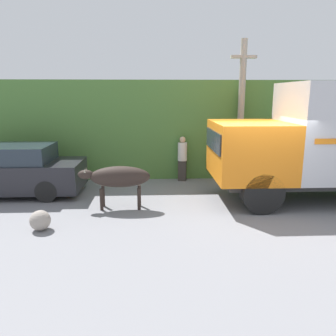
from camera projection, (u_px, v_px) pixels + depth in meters
name	position (u px, v px, depth m)	size (l,w,h in m)	color
ground_plane	(257.00, 209.00, 9.15)	(60.00, 60.00, 0.00)	gray
hillside_embankment	(216.00, 124.00, 15.02)	(32.00, 5.94, 3.65)	#4C7A38
building_backdrop	(93.00, 138.00, 13.46)	(5.85, 2.70, 2.73)	#99ADB7
brown_cow	(119.00, 177.00, 9.05)	(1.99, 0.59, 1.21)	#2D231E
parked_suv	(8.00, 171.00, 10.32)	(4.64, 1.82, 1.59)	#232328
pedestrian_on_hill	(182.00, 157.00, 11.98)	(0.42, 0.42, 1.64)	#38332D
utility_pole	(241.00, 109.00, 11.70)	(0.90, 0.23, 5.00)	#9E998E
roadside_rock	(40.00, 220.00, 7.69)	(0.48, 0.48, 0.48)	gray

